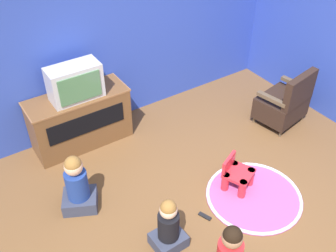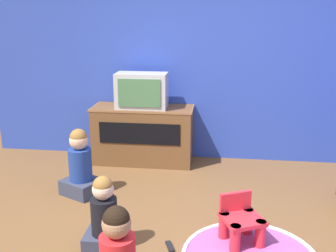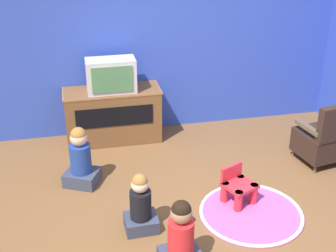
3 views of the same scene
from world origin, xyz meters
The scene contains 11 objects.
ground_plane centered at (0.00, 0.00, 0.00)m, with size 30.00×30.00×0.00m, color brown.
wall_back centered at (-0.30, 2.33, 1.28)m, with size 5.41×0.12×2.56m.
tv_cabinet centered at (-0.89, 2.00, 0.38)m, with size 1.27×0.50×0.73m.
television centered at (-0.89, 1.96, 0.95)m, with size 0.63×0.32×0.43m.
black_armchair centered at (1.63, 0.85, 0.33)m, with size 0.72×0.63×0.84m.
yellow_kid_chair centered at (0.27, 0.26, 0.17)m, with size 0.41×0.40×0.40m.
play_mat centered at (0.34, 0.02, 0.01)m, with size 1.10×1.10×0.04m.
child_watching_left centered at (-1.37, 0.99, 0.31)m, with size 0.47×0.45×0.72m.
child_watching_center centered at (-0.83, 0.02, 0.28)m, with size 0.33×0.29×0.64m.
child_watching_right centered at (-0.57, -0.57, 0.30)m, with size 0.39×0.35×0.70m.
remote_control centered at (-0.31, 0.10, 0.01)m, with size 0.09×0.16×0.02m.
Camera 3 is at (-1.36, -3.72, 3.01)m, focal length 50.00 mm.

